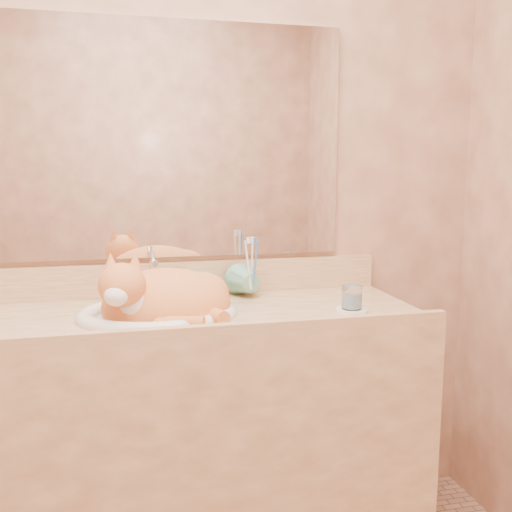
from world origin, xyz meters
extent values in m
cube|color=#8F5A41|center=(0.00, 1.00, 1.25)|extent=(2.40, 0.02, 2.50)
cube|color=white|center=(0.00, 0.99, 1.39)|extent=(1.30, 0.02, 0.80)
imported|color=#66A386|center=(0.14, 0.86, 0.94)|extent=(0.08, 0.09, 0.18)
imported|color=#66A386|center=(0.31, 0.86, 0.90)|extent=(0.14, 0.14, 0.10)
cylinder|color=white|center=(0.57, 0.62, 0.85)|extent=(0.10, 0.10, 0.01)
cylinder|color=white|center=(0.57, 0.62, 0.90)|extent=(0.06, 0.06, 0.08)
camera|label=1|loc=(-0.12, -1.01, 1.30)|focal=40.00mm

